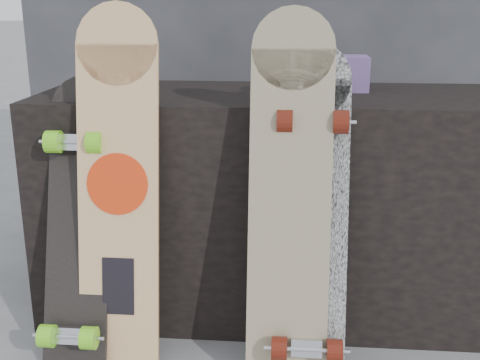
# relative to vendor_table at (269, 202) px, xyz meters

# --- Properties ---
(vendor_table) EXTENTS (1.60, 0.60, 0.80)m
(vendor_table) POSITION_rel_vendor_table_xyz_m (0.00, 0.00, 0.00)
(vendor_table) COLOR black
(vendor_table) RESTS_ON ground
(booth) EXTENTS (2.40, 0.22, 2.20)m
(booth) POSITION_rel_vendor_table_xyz_m (0.00, 0.85, 0.70)
(booth) COLOR #313136
(booth) RESTS_ON ground
(merch_box_purple) EXTENTS (0.18, 0.12, 0.10)m
(merch_box_purple) POSITION_rel_vendor_table_xyz_m (-0.61, 0.14, 0.45)
(merch_box_purple) COLOR #573A77
(merch_box_purple) RESTS_ON vendor_table
(merch_box_small) EXTENTS (0.14, 0.14, 0.12)m
(merch_box_small) POSITION_rel_vendor_table_xyz_m (0.27, 0.09, 0.46)
(merch_box_small) COLOR #573A77
(merch_box_small) RESTS_ON vendor_table
(merch_box_flat) EXTENTS (0.22, 0.10, 0.06)m
(merch_box_flat) POSITION_rel_vendor_table_xyz_m (0.08, 0.03, 0.43)
(merch_box_flat) COLOR #D1B78C
(merch_box_flat) RESTS_ON vendor_table
(longboard_geisha) EXTENTS (0.25, 0.21, 1.11)m
(longboard_geisha) POSITION_rel_vendor_table_xyz_m (-0.45, -0.36, 0.19)
(longboard_geisha) COLOR #CEB78B
(longboard_geisha) RESTS_ON ground
(longboard_celtic) EXTENTS (0.24, 0.24, 1.10)m
(longboard_celtic) POSITION_rel_vendor_table_xyz_m (0.07, -0.42, 0.18)
(longboard_celtic) COLOR beige
(longboard_celtic) RESTS_ON ground
(longboard_cascadia) EXTENTS (0.23, 0.34, 1.00)m
(longboard_cascadia) POSITION_rel_vendor_table_xyz_m (0.13, -0.40, 0.11)
(longboard_cascadia) COLOR silver
(longboard_cascadia) RESTS_ON ground
(skateboard_dark) EXTENTS (0.20, 0.35, 0.88)m
(skateboard_dark) POSITION_rel_vendor_table_xyz_m (-0.59, -0.37, 0.05)
(skateboard_dark) COLOR black
(skateboard_dark) RESTS_ON ground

